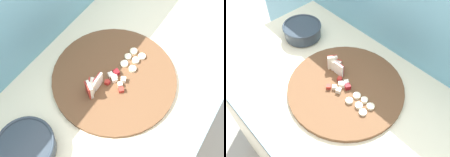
% 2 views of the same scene
% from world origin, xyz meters
% --- Properties ---
extents(tiled_countertop, '(1.15, 0.68, 0.91)m').
position_xyz_m(tiled_countertop, '(0.00, -0.00, 0.45)').
color(tiled_countertop, beige).
rests_on(tiled_countertop, ground).
extents(tile_backsplash, '(2.40, 0.04, 1.44)m').
position_xyz_m(tile_backsplash, '(0.00, 0.36, 0.72)').
color(tile_backsplash, '#6BADC6').
rests_on(tile_backsplash, ground).
extents(cutting_board, '(0.46, 0.46, 0.02)m').
position_xyz_m(cutting_board, '(0.01, 0.03, 0.91)').
color(cutting_board, brown).
rests_on(cutting_board, tiled_countertop).
extents(apple_wedge_fan, '(0.08, 0.04, 0.06)m').
position_xyz_m(apple_wedge_fan, '(-0.08, 0.06, 0.95)').
color(apple_wedge_fan, maroon).
rests_on(apple_wedge_fan, cutting_board).
extents(apple_dice_pile, '(0.08, 0.09, 0.02)m').
position_xyz_m(apple_dice_pile, '(-0.01, 0.02, 0.93)').
color(apple_dice_pile, white).
rests_on(apple_dice_pile, cutting_board).
extents(banana_slice_rows, '(0.10, 0.07, 0.01)m').
position_xyz_m(banana_slice_rows, '(0.11, 0.01, 0.93)').
color(banana_slice_rows, '#F4EAC6').
rests_on(banana_slice_rows, cutting_board).
extents(ceramic_bowl, '(0.18, 0.18, 0.07)m').
position_xyz_m(ceramic_bowl, '(-0.36, 0.11, 0.94)').
color(ceramic_bowl, '#2D3842').
rests_on(ceramic_bowl, tiled_countertop).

